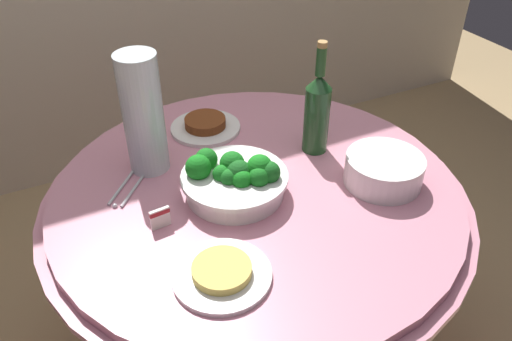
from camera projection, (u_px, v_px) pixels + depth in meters
The scene contains 9 objects.
buffet_table at pixel (256, 278), 1.59m from camera, with size 1.16×1.16×0.74m.
broccoli_bowl at pixel (234, 179), 1.32m from camera, with size 0.28×0.28×0.12m.
plate_stack at pixel (384, 170), 1.37m from camera, with size 0.21×0.21×0.08m.
wine_bottle at pixel (317, 111), 1.45m from camera, with size 0.07×0.07×0.34m.
decorative_fruit_vase at pixel (144, 120), 1.36m from camera, with size 0.11×0.11×0.34m.
serving_tongs at pixel (127, 189), 1.36m from camera, with size 0.14×0.15×0.01m.
food_plate_stir_fry at pixel (205, 125), 1.60m from camera, with size 0.22×0.22×0.04m.
food_plate_noodles at pixel (222, 273), 1.10m from camera, with size 0.22×0.22×0.03m.
label_placard_front at pixel (160, 217), 1.22m from camera, with size 0.05×0.01×0.05m.
Camera 1 is at (-0.48, -0.98, 1.58)m, focal length 35.67 mm.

